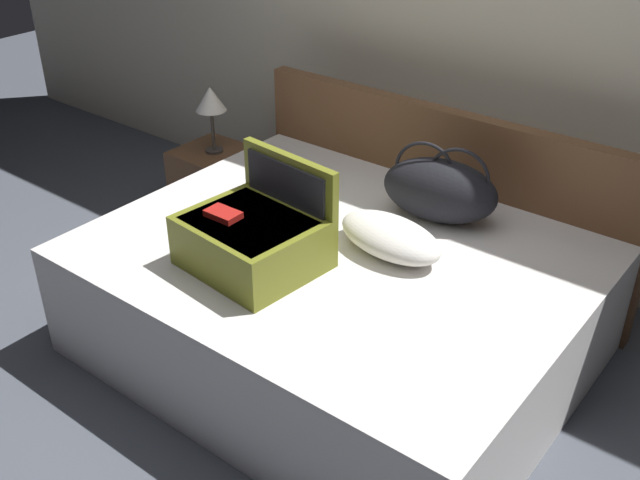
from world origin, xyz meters
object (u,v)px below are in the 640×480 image
(hard_case_large, at_px, (254,236))
(duffel_bag, at_px, (440,190))
(bed, at_px, (337,301))
(pillow_near_headboard, at_px, (390,237))
(nightstand, at_px, (217,186))
(table_lamp, at_px, (211,101))

(hard_case_large, bearing_deg, duffel_bag, 69.50)
(bed, relative_size, pillow_near_headboard, 4.12)
(pillow_near_headboard, relative_size, nightstand, 1.13)
(hard_case_large, xyz_separation_m, pillow_near_headboard, (0.38, 0.42, -0.06))
(bed, xyz_separation_m, duffel_bag, (0.20, 0.50, 0.42))
(hard_case_large, xyz_separation_m, table_lamp, (-1.12, 0.87, 0.07))
(table_lamp, bearing_deg, hard_case_large, -37.91)
(nightstand, bearing_deg, duffel_bag, -2.65)
(duffel_bag, xyz_separation_m, pillow_near_headboard, (-0.01, -0.38, -0.08))
(bed, distance_m, pillow_near_headboard, 0.41)
(bed, xyz_separation_m, pillow_near_headboard, (0.19, 0.12, 0.34))
(bed, distance_m, table_lamp, 1.51)
(hard_case_large, bearing_deg, nightstand, 147.95)
(bed, xyz_separation_m, hard_case_large, (-0.20, -0.31, 0.40))
(hard_case_large, relative_size, duffel_bag, 0.98)
(bed, relative_size, nightstand, 4.64)
(nightstand, bearing_deg, hard_case_large, -37.91)
(nightstand, height_order, table_lamp, table_lamp)
(duffel_bag, bearing_deg, nightstand, 177.35)
(bed, height_order, duffel_bag, duffel_bag)
(duffel_bag, bearing_deg, table_lamp, 177.35)
(duffel_bag, distance_m, table_lamp, 1.52)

